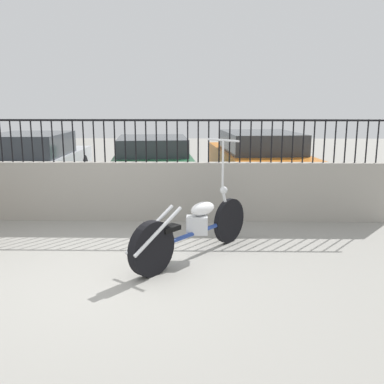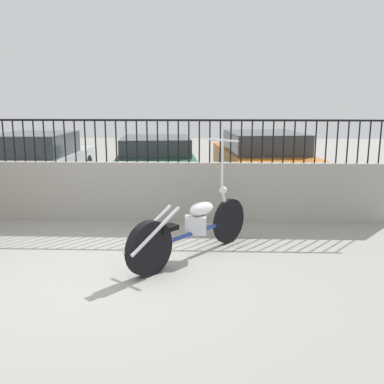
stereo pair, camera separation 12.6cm
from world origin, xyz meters
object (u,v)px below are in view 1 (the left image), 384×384
(motorcycle_blue, at_px, (189,230))
(car_green, at_px, (153,161))
(car_orange, at_px, (258,160))
(car_silver, at_px, (34,161))

(motorcycle_blue, relative_size, car_green, 0.44)
(car_orange, bearing_deg, car_silver, 86.38)
(car_green, height_order, car_orange, car_orange)
(car_silver, height_order, car_green, car_silver)
(motorcycle_blue, xyz_separation_m, car_silver, (-3.77, 4.61, 0.27))
(motorcycle_blue, xyz_separation_m, car_orange, (1.54, 4.83, 0.29))
(motorcycle_blue, height_order, car_silver, motorcycle_blue)
(car_silver, distance_m, car_green, 2.79)
(car_green, distance_m, car_orange, 2.54)
(car_silver, xyz_separation_m, car_orange, (5.31, 0.22, 0.02))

